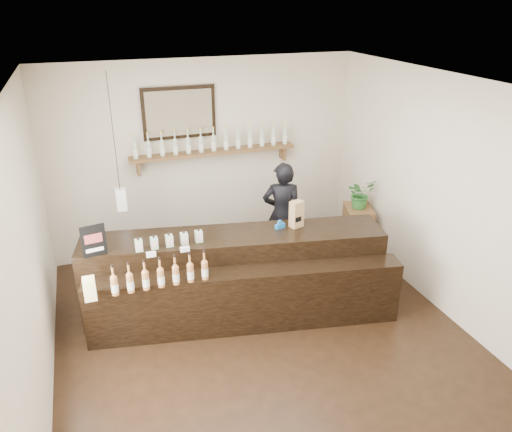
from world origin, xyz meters
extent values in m
plane|color=black|center=(0.00, 0.00, 0.00)|extent=(5.00, 5.00, 0.00)
plane|color=beige|center=(0.00, 2.50, 1.40)|extent=(4.50, 0.00, 4.50)
plane|color=beige|center=(0.00, -2.50, 1.40)|extent=(4.50, 0.00, 4.50)
plane|color=beige|center=(-2.25, 0.00, 1.40)|extent=(0.00, 5.00, 5.00)
plane|color=beige|center=(2.25, 0.00, 1.40)|extent=(0.00, 5.00, 5.00)
plane|color=white|center=(0.00, 0.00, 2.80)|extent=(5.00, 5.00, 0.00)
cube|color=brown|center=(0.10, 2.37, 1.50)|extent=(2.40, 0.25, 0.04)
cube|color=brown|center=(-0.98, 2.40, 1.38)|extent=(0.04, 0.20, 0.20)
cube|color=brown|center=(1.18, 2.40, 1.38)|extent=(0.04, 0.20, 0.20)
cube|color=black|center=(-0.35, 2.47, 2.08)|extent=(1.02, 0.04, 0.72)
cube|color=#4D4031|center=(-0.35, 2.44, 2.08)|extent=(0.92, 0.01, 0.62)
cube|color=white|center=(-1.30, 1.60, 1.25)|extent=(0.12, 0.12, 0.28)
cylinder|color=black|center=(-1.30, 1.60, 2.09)|extent=(0.01, 0.01, 1.41)
cylinder|color=#B4CFAD|center=(-1.00, 2.37, 1.62)|extent=(0.07, 0.07, 0.20)
cone|color=#B4CFAD|center=(-1.00, 2.37, 1.75)|extent=(0.07, 0.07, 0.05)
cylinder|color=#B4CFAD|center=(-1.00, 2.37, 1.81)|extent=(0.02, 0.02, 0.07)
cylinder|color=yellow|center=(-1.00, 2.37, 1.86)|extent=(0.03, 0.03, 0.02)
cylinder|color=white|center=(-1.00, 2.37, 1.60)|extent=(0.07, 0.07, 0.09)
cylinder|color=#B4CFAD|center=(-0.82, 2.37, 1.62)|extent=(0.07, 0.07, 0.20)
cone|color=#B4CFAD|center=(-0.82, 2.37, 1.75)|extent=(0.07, 0.07, 0.05)
cylinder|color=#B4CFAD|center=(-0.82, 2.37, 1.81)|extent=(0.02, 0.02, 0.07)
cylinder|color=yellow|center=(-0.82, 2.37, 1.86)|extent=(0.03, 0.03, 0.02)
cylinder|color=white|center=(-0.82, 2.37, 1.60)|extent=(0.07, 0.07, 0.09)
cylinder|color=#B4CFAD|center=(-0.63, 2.37, 1.62)|extent=(0.07, 0.07, 0.20)
cone|color=#B4CFAD|center=(-0.63, 2.37, 1.75)|extent=(0.07, 0.07, 0.05)
cylinder|color=#B4CFAD|center=(-0.63, 2.37, 1.81)|extent=(0.02, 0.02, 0.07)
cylinder|color=yellow|center=(-0.63, 2.37, 1.86)|extent=(0.03, 0.03, 0.02)
cylinder|color=white|center=(-0.63, 2.37, 1.60)|extent=(0.07, 0.07, 0.09)
cylinder|color=#B4CFAD|center=(-0.45, 2.37, 1.62)|extent=(0.07, 0.07, 0.20)
cone|color=#B4CFAD|center=(-0.45, 2.37, 1.75)|extent=(0.07, 0.07, 0.05)
cylinder|color=#B4CFAD|center=(-0.45, 2.37, 1.81)|extent=(0.02, 0.02, 0.07)
cylinder|color=yellow|center=(-0.45, 2.37, 1.86)|extent=(0.03, 0.03, 0.02)
cylinder|color=white|center=(-0.45, 2.37, 1.60)|extent=(0.07, 0.07, 0.09)
cylinder|color=#B4CFAD|center=(-0.27, 2.37, 1.62)|extent=(0.07, 0.07, 0.20)
cone|color=#B4CFAD|center=(-0.27, 2.37, 1.75)|extent=(0.07, 0.07, 0.05)
cylinder|color=#B4CFAD|center=(-0.27, 2.37, 1.81)|extent=(0.02, 0.02, 0.07)
cylinder|color=yellow|center=(-0.27, 2.37, 1.86)|extent=(0.03, 0.03, 0.02)
cylinder|color=white|center=(-0.27, 2.37, 1.60)|extent=(0.07, 0.07, 0.09)
cylinder|color=#B4CFAD|center=(-0.08, 2.37, 1.62)|extent=(0.07, 0.07, 0.20)
cone|color=#B4CFAD|center=(-0.08, 2.37, 1.75)|extent=(0.07, 0.07, 0.05)
cylinder|color=#B4CFAD|center=(-0.08, 2.37, 1.81)|extent=(0.02, 0.02, 0.07)
cylinder|color=yellow|center=(-0.08, 2.37, 1.86)|extent=(0.03, 0.03, 0.02)
cylinder|color=white|center=(-0.08, 2.37, 1.60)|extent=(0.07, 0.07, 0.09)
cylinder|color=#B4CFAD|center=(0.10, 2.37, 1.62)|extent=(0.07, 0.07, 0.20)
cone|color=#B4CFAD|center=(0.10, 2.37, 1.75)|extent=(0.07, 0.07, 0.05)
cylinder|color=#B4CFAD|center=(0.10, 2.37, 1.81)|extent=(0.02, 0.02, 0.07)
cylinder|color=yellow|center=(0.10, 2.37, 1.86)|extent=(0.03, 0.03, 0.02)
cylinder|color=white|center=(0.10, 2.37, 1.60)|extent=(0.07, 0.07, 0.09)
cylinder|color=#B4CFAD|center=(0.28, 2.37, 1.62)|extent=(0.07, 0.07, 0.20)
cone|color=#B4CFAD|center=(0.28, 2.37, 1.75)|extent=(0.07, 0.07, 0.05)
cylinder|color=#B4CFAD|center=(0.28, 2.37, 1.81)|extent=(0.02, 0.02, 0.07)
cylinder|color=yellow|center=(0.28, 2.37, 1.86)|extent=(0.03, 0.03, 0.02)
cylinder|color=white|center=(0.28, 2.37, 1.60)|extent=(0.07, 0.07, 0.09)
cylinder|color=#B4CFAD|center=(0.47, 2.37, 1.62)|extent=(0.07, 0.07, 0.20)
cone|color=#B4CFAD|center=(0.47, 2.37, 1.75)|extent=(0.07, 0.07, 0.05)
cylinder|color=#B4CFAD|center=(0.47, 2.37, 1.81)|extent=(0.02, 0.02, 0.07)
cylinder|color=yellow|center=(0.47, 2.37, 1.86)|extent=(0.03, 0.03, 0.02)
cylinder|color=white|center=(0.47, 2.37, 1.60)|extent=(0.07, 0.07, 0.09)
cylinder|color=#B4CFAD|center=(0.65, 2.37, 1.62)|extent=(0.07, 0.07, 0.20)
cone|color=#B4CFAD|center=(0.65, 2.37, 1.75)|extent=(0.07, 0.07, 0.05)
cylinder|color=#B4CFAD|center=(0.65, 2.37, 1.81)|extent=(0.02, 0.02, 0.07)
cylinder|color=yellow|center=(0.65, 2.37, 1.86)|extent=(0.03, 0.03, 0.02)
cylinder|color=white|center=(0.65, 2.37, 1.60)|extent=(0.07, 0.07, 0.09)
cylinder|color=#B4CFAD|center=(0.83, 2.37, 1.62)|extent=(0.07, 0.07, 0.20)
cone|color=#B4CFAD|center=(0.83, 2.37, 1.75)|extent=(0.07, 0.07, 0.05)
cylinder|color=#B4CFAD|center=(0.83, 2.37, 1.81)|extent=(0.02, 0.02, 0.07)
cylinder|color=yellow|center=(0.83, 2.37, 1.86)|extent=(0.03, 0.03, 0.02)
cylinder|color=white|center=(0.83, 2.37, 1.60)|extent=(0.07, 0.07, 0.09)
cylinder|color=#B4CFAD|center=(1.02, 2.37, 1.62)|extent=(0.07, 0.07, 0.20)
cone|color=#B4CFAD|center=(1.02, 2.37, 1.75)|extent=(0.07, 0.07, 0.05)
cylinder|color=#B4CFAD|center=(1.02, 2.37, 1.81)|extent=(0.02, 0.02, 0.07)
cylinder|color=yellow|center=(1.02, 2.37, 1.86)|extent=(0.03, 0.03, 0.02)
cylinder|color=white|center=(1.02, 2.37, 1.60)|extent=(0.07, 0.07, 0.09)
cylinder|color=#B4CFAD|center=(1.20, 2.37, 1.62)|extent=(0.07, 0.07, 0.20)
cone|color=#B4CFAD|center=(1.20, 2.37, 1.75)|extent=(0.07, 0.07, 0.05)
cylinder|color=#B4CFAD|center=(1.20, 2.37, 1.81)|extent=(0.02, 0.02, 0.07)
cylinder|color=yellow|center=(1.20, 2.37, 1.86)|extent=(0.03, 0.03, 0.02)
cylinder|color=white|center=(1.20, 2.37, 1.60)|extent=(0.07, 0.07, 0.09)
cube|color=black|center=(-0.12, 0.70, 0.50)|extent=(3.62, 1.27, 1.00)
cube|color=black|center=(-0.12, 0.23, 0.38)|extent=(3.56, 0.96, 0.76)
cube|color=white|center=(-1.12, 0.47, 1.02)|extent=(0.10, 0.04, 0.05)
cube|color=white|center=(-0.75, 0.47, 1.02)|extent=(0.10, 0.04, 0.05)
cube|color=#F6E796|center=(-1.78, 0.23, 0.82)|extent=(0.12, 0.12, 0.12)
cube|color=#F6E796|center=(-1.78, 0.23, 0.94)|extent=(0.12, 0.12, 0.12)
cube|color=#B4CFAD|center=(-1.22, 0.65, 1.06)|extent=(0.08, 0.08, 0.13)
cube|color=beige|center=(-1.22, 0.60, 1.06)|extent=(0.07, 0.00, 0.06)
cylinder|color=black|center=(-1.22, 0.65, 1.15)|extent=(0.02, 0.02, 0.03)
cube|color=#B4CFAD|center=(-1.05, 0.65, 1.06)|extent=(0.08, 0.08, 0.13)
cube|color=beige|center=(-1.05, 0.60, 1.06)|extent=(0.07, 0.00, 0.06)
cylinder|color=black|center=(-1.05, 0.65, 1.15)|extent=(0.02, 0.02, 0.03)
cube|color=#B4CFAD|center=(-0.89, 0.65, 1.06)|extent=(0.08, 0.08, 0.13)
cube|color=beige|center=(-0.89, 0.60, 1.06)|extent=(0.07, 0.00, 0.06)
cylinder|color=black|center=(-0.89, 0.65, 1.15)|extent=(0.02, 0.02, 0.03)
cube|color=#B4CFAD|center=(-0.72, 0.65, 1.06)|extent=(0.08, 0.08, 0.13)
cube|color=beige|center=(-0.72, 0.60, 1.06)|extent=(0.07, 0.00, 0.06)
cylinder|color=black|center=(-0.72, 0.65, 1.15)|extent=(0.02, 0.02, 0.03)
cube|color=#B4CFAD|center=(-0.55, 0.65, 1.06)|extent=(0.08, 0.08, 0.13)
cube|color=beige|center=(-0.55, 0.60, 1.06)|extent=(0.07, 0.00, 0.06)
cylinder|color=black|center=(-0.55, 0.65, 1.15)|extent=(0.02, 0.02, 0.03)
cylinder|color=#B3703C|center=(-1.54, 0.23, 0.86)|extent=(0.07, 0.07, 0.20)
cone|color=#B3703C|center=(-1.54, 0.23, 0.98)|extent=(0.07, 0.07, 0.05)
cylinder|color=#B3703C|center=(-1.54, 0.23, 1.04)|extent=(0.02, 0.02, 0.07)
cylinder|color=black|center=(-1.54, 0.23, 1.09)|extent=(0.03, 0.03, 0.02)
cylinder|color=white|center=(-1.54, 0.23, 0.84)|extent=(0.07, 0.07, 0.09)
cylinder|color=#B3703C|center=(-1.38, 0.23, 0.86)|extent=(0.07, 0.07, 0.20)
cone|color=#B3703C|center=(-1.38, 0.23, 0.98)|extent=(0.07, 0.07, 0.05)
cylinder|color=#B3703C|center=(-1.38, 0.23, 1.04)|extent=(0.02, 0.02, 0.07)
cylinder|color=black|center=(-1.38, 0.23, 1.09)|extent=(0.03, 0.03, 0.02)
cylinder|color=white|center=(-1.38, 0.23, 0.84)|extent=(0.07, 0.07, 0.09)
cylinder|color=#B3703C|center=(-1.22, 0.23, 0.86)|extent=(0.07, 0.07, 0.20)
cone|color=#B3703C|center=(-1.22, 0.23, 0.98)|extent=(0.07, 0.07, 0.05)
cylinder|color=#B3703C|center=(-1.22, 0.23, 1.04)|extent=(0.02, 0.02, 0.07)
cylinder|color=black|center=(-1.22, 0.23, 1.09)|extent=(0.03, 0.03, 0.02)
cylinder|color=white|center=(-1.22, 0.23, 0.84)|extent=(0.07, 0.07, 0.09)
cylinder|color=#B3703C|center=(-1.06, 0.23, 0.86)|extent=(0.07, 0.07, 0.20)
cone|color=#B3703C|center=(-1.06, 0.23, 0.98)|extent=(0.07, 0.07, 0.05)
cylinder|color=#B3703C|center=(-1.06, 0.23, 1.04)|extent=(0.02, 0.02, 0.07)
cylinder|color=black|center=(-1.06, 0.23, 1.09)|extent=(0.03, 0.03, 0.02)
cylinder|color=white|center=(-1.06, 0.23, 0.84)|extent=(0.07, 0.07, 0.09)
cylinder|color=#B3703C|center=(-0.91, 0.23, 0.86)|extent=(0.07, 0.07, 0.20)
cone|color=#B3703C|center=(-0.91, 0.23, 0.98)|extent=(0.07, 0.07, 0.05)
cylinder|color=#B3703C|center=(-0.91, 0.23, 1.04)|extent=(0.02, 0.02, 0.07)
cylinder|color=black|center=(-0.91, 0.23, 1.09)|extent=(0.03, 0.03, 0.02)
cylinder|color=white|center=(-0.91, 0.23, 0.84)|extent=(0.07, 0.07, 0.09)
cylinder|color=#B3703C|center=(-0.75, 0.23, 0.86)|extent=(0.07, 0.07, 0.20)
cone|color=#B3703C|center=(-0.75, 0.23, 0.98)|extent=(0.07, 0.07, 0.05)
cylinder|color=#B3703C|center=(-0.75, 0.23, 1.04)|extent=(0.02, 0.02, 0.07)
cylinder|color=black|center=(-0.75, 0.23, 1.09)|extent=(0.03, 0.03, 0.02)
cylinder|color=white|center=(-0.75, 0.23, 0.84)|extent=(0.07, 0.07, 0.09)
cylinder|color=#B3703C|center=(-0.59, 0.23, 0.86)|extent=(0.07, 0.07, 0.20)
cone|color=#B3703C|center=(-0.59, 0.23, 0.98)|extent=(0.07, 0.07, 0.05)
cylinder|color=#B3703C|center=(-0.59, 0.23, 1.04)|extent=(0.02, 0.02, 0.07)
cylinder|color=black|center=(-0.59, 0.23, 1.09)|extent=(0.03, 0.03, 0.02)
cylinder|color=white|center=(-0.59, 0.23, 0.84)|extent=(0.07, 0.07, 0.09)
cube|color=black|center=(-1.68, 0.69, 1.18)|extent=(0.26, 0.06, 0.36)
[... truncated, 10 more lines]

